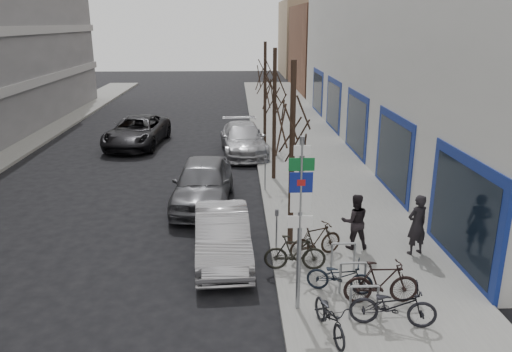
{
  "coord_description": "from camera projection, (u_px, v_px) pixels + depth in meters",
  "views": [
    {
      "loc": [
        1.03,
        -10.06,
        6.46
      ],
      "look_at": [
        1.62,
        4.35,
        2.0
      ],
      "focal_mm": 35.0,
      "sensor_mm": 36.0,
      "label": 1
    }
  ],
  "objects": [
    {
      "name": "tan_building_far",
      "position": [
        333.0,
        38.0,
        63.17
      ],
      "size": [
        13.0,
        12.0,
        9.0
      ],
      "primitive_type": "cube",
      "color": "#937A5B",
      "rests_on": "ground"
    },
    {
      "name": "bike_rack",
      "position": [
        353.0,
        274.0,
        12.0
      ],
      "size": [
        0.66,
        2.26,
        0.83
      ],
      "color": "gray",
      "rests_on": "sidewalk_east"
    },
    {
      "name": "brick_building_far",
      "position": [
        357.0,
        48.0,
        48.98
      ],
      "size": [
        12.0,
        14.0,
        8.0
      ],
      "primitive_type": "cube",
      "color": "brown",
      "rests_on": "ground"
    },
    {
      "name": "tree_near",
      "position": [
        293.0,
        112.0,
        13.7
      ],
      "size": [
        1.8,
        1.8,
        5.5
      ],
      "color": "black",
      "rests_on": "ground"
    },
    {
      "name": "highway_sign_pole",
      "position": [
        300.0,
        215.0,
        10.83
      ],
      "size": [
        0.55,
        0.1,
        4.2
      ],
      "color": "gray",
      "rests_on": "ground"
    },
    {
      "name": "parked_car_mid",
      "position": [
        203.0,
        183.0,
        18.2
      ],
      "size": [
        2.27,
        5.11,
        1.71
      ],
      "primitive_type": "imported",
      "rotation": [
        0.0,
        0.0,
        -0.05
      ],
      "color": "#55555B",
      "rests_on": "ground"
    },
    {
      "name": "meter_mid",
      "position": [
        265.0,
        171.0,
        19.4
      ],
      "size": [
        0.1,
        0.08,
        1.27
      ],
      "color": "gray",
      "rests_on": "sidewalk_east"
    },
    {
      "name": "parked_car_back",
      "position": [
        243.0,
        139.0,
        25.31
      ],
      "size": [
        2.57,
        5.44,
        1.53
      ],
      "primitive_type": "imported",
      "rotation": [
        0.0,
        0.0,
        0.08
      ],
      "color": "#A8A8AD",
      "rests_on": "ground"
    },
    {
      "name": "pedestrian_near",
      "position": [
        417.0,
        225.0,
        13.96
      ],
      "size": [
        0.75,
        0.62,
        1.76
      ],
      "primitive_type": "imported",
      "rotation": [
        0.0,
        0.0,
        3.51
      ],
      "color": "black",
      "rests_on": "sidewalk_east"
    },
    {
      "name": "bike_mid_inner",
      "position": [
        295.0,
        252.0,
        13.14
      ],
      "size": [
        1.68,
        0.6,
        1.01
      ],
      "primitive_type": "imported",
      "rotation": [
        0.0,
        0.0,
        1.51
      ],
      "color": "black",
      "rests_on": "sidewalk_east"
    },
    {
      "name": "meter_front",
      "position": [
        277.0,
        226.0,
        14.15
      ],
      "size": [
        0.1,
        0.08,
        1.27
      ],
      "color": "gray",
      "rests_on": "sidewalk_east"
    },
    {
      "name": "bike_far_inner",
      "position": [
        316.0,
        240.0,
        13.87
      ],
      "size": [
        1.75,
        1.15,
        1.02
      ],
      "primitive_type": "imported",
      "rotation": [
        0.0,
        0.0,
        1.99
      ],
      "color": "black",
      "rests_on": "sidewalk_east"
    },
    {
      "name": "bike_near_left",
      "position": [
        330.0,
        313.0,
        10.4
      ],
      "size": [
        0.8,
        1.69,
        0.99
      ],
      "primitive_type": "imported",
      "rotation": [
        0.0,
        0.0,
        0.2
      ],
      "color": "black",
      "rests_on": "sidewalk_east"
    },
    {
      "name": "ground",
      "position": [
        194.0,
        316.0,
        11.47
      ],
      "size": [
        120.0,
        120.0,
        0.0
      ],
      "primitive_type": "plane",
      "color": "black",
      "rests_on": "ground"
    },
    {
      "name": "meter_back",
      "position": [
        259.0,
        139.0,
        24.65
      ],
      "size": [
        0.1,
        0.08,
        1.27
      ],
      "color": "gray",
      "rests_on": "sidewalk_east"
    },
    {
      "name": "bike_near_right",
      "position": [
        382.0,
        282.0,
        11.56
      ],
      "size": [
        1.8,
        0.55,
        1.09
      ],
      "primitive_type": "imported",
      "rotation": [
        0.0,
        0.0,
        1.56
      ],
      "color": "black",
      "rests_on": "sidewalk_east"
    },
    {
      "name": "sidewalk_east",
      "position": [
        318.0,
        179.0,
        21.17
      ],
      "size": [
        5.0,
        70.0,
        0.15
      ],
      "primitive_type": "cube",
      "color": "slate",
      "rests_on": "ground"
    },
    {
      "name": "bike_far_curb",
      "position": [
        393.0,
        302.0,
        10.69
      ],
      "size": [
        1.93,
        0.87,
        1.13
      ],
      "primitive_type": "imported",
      "rotation": [
        0.0,
        0.0,
        1.4
      ],
      "color": "black",
      "rests_on": "sidewalk_east"
    },
    {
      "name": "pedestrian_far",
      "position": [
        355.0,
        221.0,
        14.34
      ],
      "size": [
        0.62,
        0.43,
        1.67
      ],
      "primitive_type": "imported",
      "rotation": [
        0.0,
        0.0,
        3.16
      ],
      "color": "black",
      "rests_on": "sidewalk_east"
    },
    {
      "name": "tree_mid",
      "position": [
        275.0,
        84.0,
        19.9
      ],
      "size": [
        1.8,
        1.8,
        5.5
      ],
      "color": "black",
      "rests_on": "ground"
    },
    {
      "name": "tree_far",
      "position": [
        265.0,
        69.0,
        26.11
      ],
      "size": [
        1.8,
        1.8,
        5.5
      ],
      "color": "black",
      "rests_on": "ground"
    },
    {
      "name": "parked_car_front",
      "position": [
        222.0,
        235.0,
        14.06
      ],
      "size": [
        1.74,
        4.35,
        1.41
      ],
      "primitive_type": "imported",
      "rotation": [
        0.0,
        0.0,
        0.06
      ],
      "color": "#A5A4A9",
      "rests_on": "ground"
    },
    {
      "name": "bike_mid_curb",
      "position": [
        340.0,
        273.0,
        12.07
      ],
      "size": [
        1.68,
        0.92,
        0.98
      ],
      "primitive_type": "imported",
      "rotation": [
        0.0,
        0.0,
        1.28
      ],
      "color": "black",
      "rests_on": "sidewalk_east"
    },
    {
      "name": "lane_car",
      "position": [
        137.0,
        132.0,
        26.97
      ],
      "size": [
        3.17,
        5.93,
        1.58
      ],
      "primitive_type": "imported",
      "rotation": [
        0.0,
        0.0,
        -0.1
      ],
      "color": "black",
      "rests_on": "ground"
    }
  ]
}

